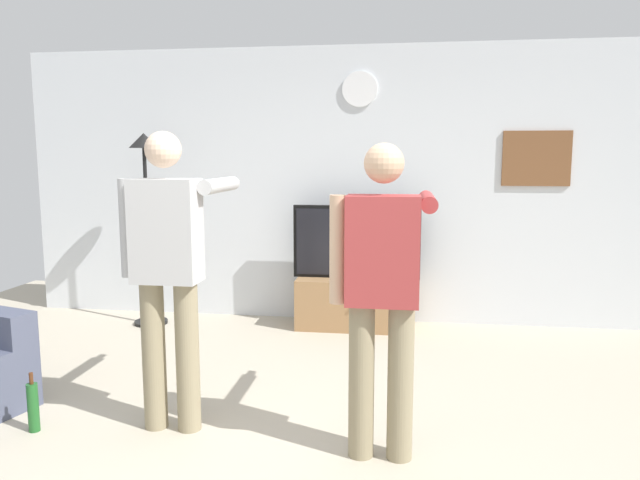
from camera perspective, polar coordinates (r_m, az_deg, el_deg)
ground_plane at (r=3.44m, az=-4.10°, el=-20.52°), size 8.40×8.40×0.00m
back_wall at (r=5.94m, az=1.78°, el=5.23°), size 6.40×0.10×2.70m
tv_stand at (r=5.74m, az=3.43°, el=-6.09°), size 1.12×0.44×0.48m
television at (r=5.67m, az=3.51°, el=-0.20°), size 1.21×0.07×0.70m
wall_clock at (r=5.89m, az=3.83°, el=14.24°), size 0.34×0.03×0.34m
framed_picture at (r=5.97m, az=20.05°, el=7.36°), size 0.62×0.04×0.51m
floor_lamp at (r=5.95m, az=-16.38°, el=4.72°), size 0.32×0.32×1.86m
person_standing_nearer_lamp at (r=3.61m, az=-14.35°, el=-2.30°), size 0.56×0.78×1.78m
person_standing_nearer_couch at (r=3.18m, az=6.00°, el=-4.29°), size 0.56×0.78×1.71m
beverage_bottle at (r=4.08m, az=-25.81°, el=-14.19°), size 0.07×0.07×0.37m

